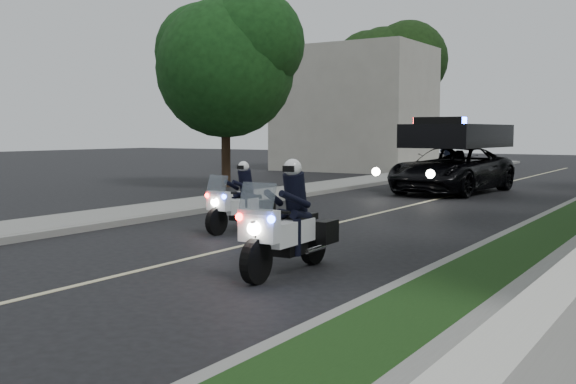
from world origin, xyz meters
name	(u,v)px	position (x,y,z in m)	size (l,w,h in m)	color
ground	(194,257)	(0.00, 0.00, 0.00)	(120.00, 120.00, 0.00)	black
curb_right	(555,212)	(4.10, 10.00, 0.07)	(0.20, 60.00, 0.15)	gray
curb_left	(295,196)	(-4.10, 10.00, 0.07)	(0.20, 60.00, 0.15)	gray
sidewalk_left	(268,194)	(-5.20, 10.00, 0.08)	(2.00, 60.00, 0.16)	gray
building_far	(355,109)	(-10.00, 26.00, 3.50)	(8.00, 6.00, 7.00)	#A8A396
lane_marking	(411,205)	(0.00, 10.00, 0.00)	(0.12, 50.00, 0.01)	#BFB78C
police_moto_left	(240,231)	(-1.21, 3.01, 0.00)	(0.64, 1.84, 1.56)	silver
police_moto_right	(288,273)	(2.10, -0.22, 0.00)	(0.74, 2.11, 1.79)	white
police_suv	(452,193)	(-0.39, 14.83, 0.00)	(2.78, 6.01, 2.92)	black
bicycle	(447,184)	(-1.97, 18.85, 0.00)	(0.67, 1.91, 1.00)	black
cyclist	(447,184)	(-1.97, 18.85, 0.00)	(0.65, 0.43, 1.81)	black
tree_left_near	(226,187)	(-8.86, 12.42, 0.00)	(5.49, 5.49, 9.15)	#174416
tree_left_far	(386,168)	(-9.60, 29.49, 0.00)	(6.33, 6.33, 10.55)	black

